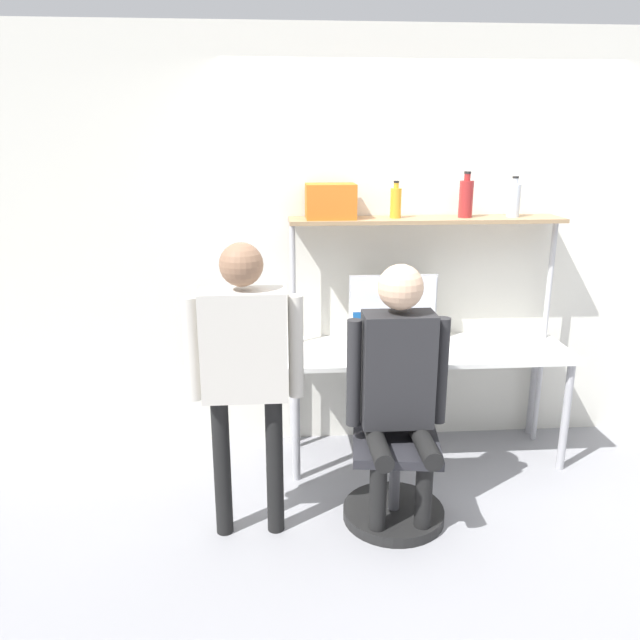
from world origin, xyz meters
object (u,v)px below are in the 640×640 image
Objects in this scene: storage_box at (331,201)px; person_standing at (245,357)px; monitor at (393,307)px; laptop at (374,340)px; person_seated at (399,376)px; office_chair at (394,468)px; bottle_amber at (396,202)px; bottle_clear at (514,200)px; bottle_red at (466,198)px; cell_phone at (418,350)px.

person_standing is at bearing -119.02° from storage_box.
monitor is 0.28m from laptop.
person_standing is (-0.92, -0.91, 0.00)m from monitor.
laptop is at bearing 91.42° from person_seated.
office_chair is 1.60m from bottle_amber.
monitor is 1.08m from office_chair.
bottle_clear is 0.75m from bottle_amber.
laptop is 0.20× the size of person_seated.
person_seated reaches higher than laptop.
bottle_amber is (-0.00, 0.01, 0.66)m from monitor.
bottle_clear reaches higher than laptop.
storage_box reaches higher than laptop.
monitor is at bearing 49.11° from laptop.
person_standing is 6.23× the size of bottle_clear.
bottle_red is at bearing 0.00° from storage_box.
office_chair is at bearing -87.99° from laptop.
bottle_clear is at bearing 28.92° from person_standing.
monitor is at bearing -178.63° from bottle_red.
bottle_red is 0.44m from bottle_amber.
bottle_clear reaches higher than cell_phone.
laptop is 1.08m from person_standing.
bottle_clear is at bearing 0.00° from bottle_red.
bottle_clear reaches higher than person_standing.
office_chair is 3.29× the size of bottle_red.
person_seated is 1.22m from storage_box.
laptop is 0.96× the size of storage_box.
bottle_clear is 1.11× the size of bottle_amber.
monitor reaches higher than office_chair.
cell_phone is 1.29m from person_standing.
office_chair is at bearing -124.34° from bottle_red.
person_seated is at bearing -135.20° from bottle_clear.
storage_box is (-0.26, 0.18, 0.84)m from laptop.
bottle_red is at bearing -180.00° from bottle_clear.
storage_box is at bearing -180.00° from bottle_clear.
monitor is 3.82× the size of cell_phone.
bottle_red is 0.93× the size of storage_box.
bottle_amber is 0.41m from storage_box.
bottle_red reaches higher than laptop.
cell_phone is at bearing -3.95° from laptop.
person_seated is at bearing -88.58° from laptop.
office_chair is (-0.25, -0.62, -0.47)m from cell_phone.
storage_box is (-0.28, 0.87, 0.82)m from person_seated.
monitor is 0.33m from cell_phone.
storage_box reaches higher than monitor.
monitor is 0.37× the size of person_standing.
office_chair is 0.56m from person_seated.
laptop is 1.16× the size of bottle_clear.
person_standing is 2.01m from bottle_clear.
office_chair reaches higher than cell_phone.
bottle_red is at bearing 56.84° from person_seated.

